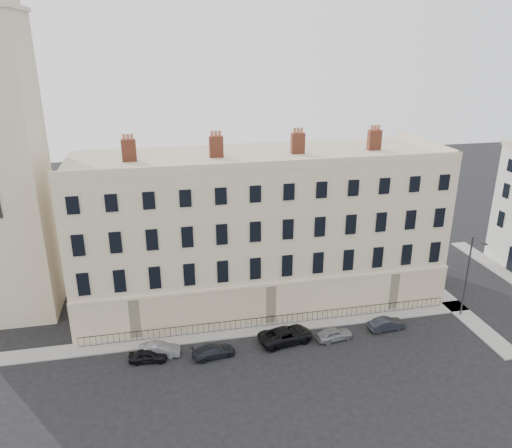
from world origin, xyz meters
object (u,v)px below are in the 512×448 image
object	(u,v)px
car_a	(148,356)
car_b	(159,350)
streetlamp	(468,273)
car_c	(214,351)
car_d	(286,335)
car_f	(387,324)
car_e	(334,334)

from	to	relation	value
car_a	car_b	bearing A→B (deg)	-50.28
car_a	streetlamp	xyz separation A→B (m)	(30.19, 1.17, 4.07)
car_c	streetlamp	xyz separation A→B (m)	(24.71, 1.65, 4.07)
car_a	car_d	bearing A→B (deg)	-82.11
car_a	car_f	bearing A→B (deg)	-82.89
car_a	car_c	bearing A→B (deg)	-88.89
car_b	car_f	bearing A→B (deg)	-82.04
car_b	car_e	world-z (taller)	car_b
car_e	streetlamp	distance (m)	14.37
car_b	car_d	size ratio (longest dim) A/B	0.71
streetlamp	car_c	bearing A→B (deg)	-163.94
car_b	car_e	bearing A→B (deg)	-84.31
car_b	car_e	xyz separation A→B (m)	(15.53, -0.79, -0.01)
car_d	car_c	bearing A→B (deg)	87.45
car_b	streetlamp	world-z (taller)	streetlamp
car_f	car_a	bearing A→B (deg)	86.17
car_b	car_e	distance (m)	15.55
car_b	car_c	world-z (taller)	car_b
car_e	car_f	world-z (taller)	car_f
car_c	car_d	distance (m)	6.69
streetlamp	car_b	bearing A→B (deg)	-166.69
car_a	streetlamp	bearing A→B (deg)	-81.68
car_e	car_f	size ratio (longest dim) A/B	0.96
car_c	streetlamp	size ratio (longest dim) A/B	0.45
car_d	car_e	bearing A→B (deg)	-107.12
car_c	car_e	size ratio (longest dim) A/B	1.10
car_f	streetlamp	distance (m)	9.31
car_f	streetlamp	bearing A→B (deg)	-89.44
car_b	car_c	xyz separation A→B (m)	(4.55, -1.10, -0.05)
car_a	car_e	bearing A→B (deg)	-84.49
car_b	car_d	bearing A→B (deg)	-82.63
car_c	car_f	distance (m)	16.38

